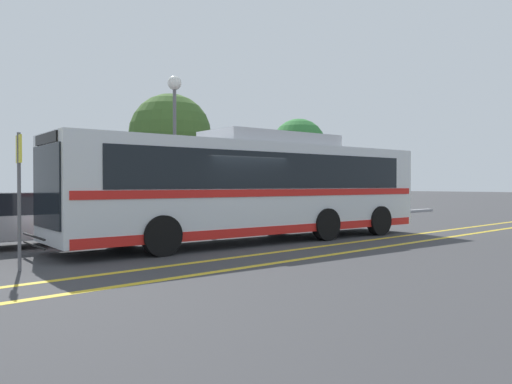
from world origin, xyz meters
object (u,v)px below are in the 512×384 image
transit_bus (256,186)px  street_lamp (175,111)px  bus_stop_sign (19,184)px  parked_car_1 (15,220)px  tree_1 (170,135)px  tree_0 (299,147)px

transit_bus → street_lamp: size_ratio=2.07×
transit_bus → bus_stop_sign: size_ratio=4.56×
parked_car_1 → street_lamp: 8.28m
parked_car_1 → bus_stop_sign: 4.34m
bus_stop_sign → street_lamp: size_ratio=0.45×
street_lamp → tree_1: (2.37, 4.03, -0.51)m
transit_bus → tree_1: tree_1 is taller
parked_car_1 → transit_bus: bearing=60.6°
street_lamp → bus_stop_sign: bearing=-140.4°
parked_car_1 → tree_1: bearing=125.5°
tree_1 → transit_bus: bearing=-108.2°
transit_bus → tree_0: size_ratio=2.32×
parked_car_1 → tree_1: (9.20, 6.55, 3.44)m
bus_stop_sign → street_lamp: bearing=-45.6°
transit_bus → parked_car_1: (-5.95, 3.36, -0.94)m
tree_0 → street_lamp: bearing=-167.7°
parked_car_1 → street_lamp: (6.83, 2.52, 3.95)m
bus_stop_sign → tree_1: 15.02m
parked_car_1 → tree_1: 11.81m
parked_car_1 → street_lamp: street_lamp is taller
tree_1 → parked_car_1: bearing=-144.6°
transit_bus → bus_stop_sign: bearing=100.5°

